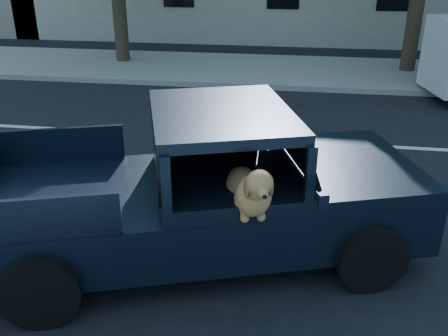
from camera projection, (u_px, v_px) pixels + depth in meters
name	position (u px, v px, depth m)	size (l,w,h in m)	color
ground	(169.00, 219.00, 7.32)	(120.00, 120.00, 0.00)	black
far_sidewalk	(242.00, 69.00, 15.57)	(60.00, 4.00, 0.15)	gray
lane_stripes	(307.00, 142.00, 10.10)	(21.60, 0.14, 0.01)	silver
pickup_truck	(195.00, 209.00, 6.27)	(5.78, 3.66, 1.93)	black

